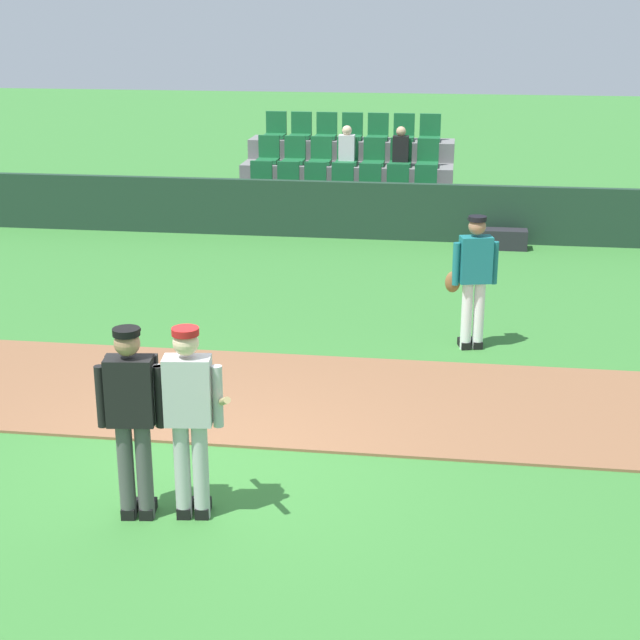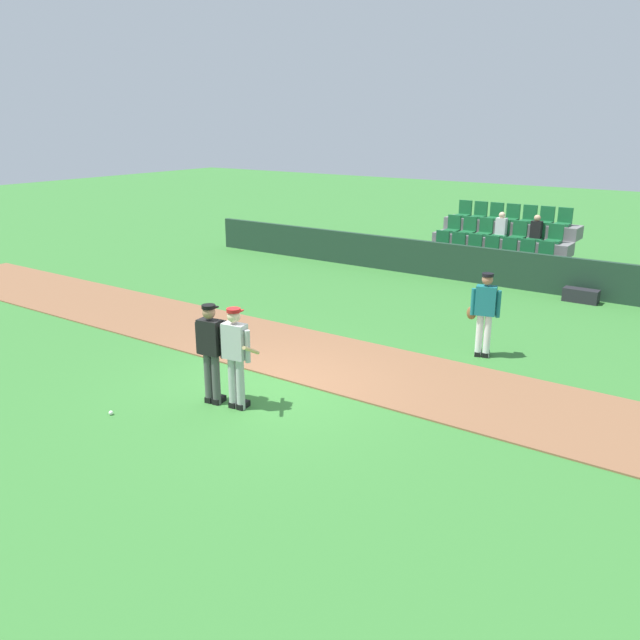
% 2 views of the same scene
% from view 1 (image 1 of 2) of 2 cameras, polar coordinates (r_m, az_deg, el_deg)
% --- Properties ---
extents(ground_plane, '(80.00, 80.00, 0.00)m').
position_cam_1_polar(ground_plane, '(9.65, -6.60, -8.71)').
color(ground_plane, '#387A33').
extents(infield_dirt_path, '(28.00, 2.72, 0.03)m').
position_cam_1_polar(infield_dirt_path, '(11.32, -4.21, -4.36)').
color(infield_dirt_path, brown).
rests_on(infield_dirt_path, ground).
extents(dugout_fence, '(20.00, 0.16, 1.08)m').
position_cam_1_polar(dugout_fence, '(18.68, 0.90, 6.44)').
color(dugout_fence, '#1E3828').
rests_on(dugout_fence, ground).
extents(stadium_bleachers, '(4.45, 2.95, 2.05)m').
position_cam_1_polar(stadium_bleachers, '(20.49, 1.58, 7.70)').
color(stadium_bleachers, slate).
rests_on(stadium_bleachers, ground).
extents(batter_grey_jersey, '(0.72, 0.75, 1.76)m').
position_cam_1_polar(batter_grey_jersey, '(8.46, -7.58, -5.54)').
color(batter_grey_jersey, '#B2B2B2').
rests_on(batter_grey_jersey, ground).
extents(umpire_home_plate, '(0.59, 0.34, 1.76)m').
position_cam_1_polar(umpire_home_plate, '(8.53, -10.89, -5.28)').
color(umpire_home_plate, '#4C4C4C').
rests_on(umpire_home_plate, ground).
extents(runner_teal_jersey, '(0.67, 0.38, 1.76)m').
position_cam_1_polar(runner_teal_jersey, '(12.66, 8.92, 2.46)').
color(runner_teal_jersey, white).
rests_on(runner_teal_jersey, ground).
extents(equipment_bag, '(0.90, 0.36, 0.36)m').
position_cam_1_polar(equipment_bag, '(18.19, 10.55, 4.66)').
color(equipment_bag, '#232328').
rests_on(equipment_bag, ground).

